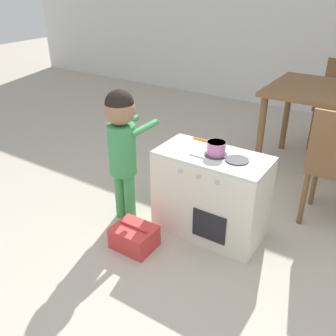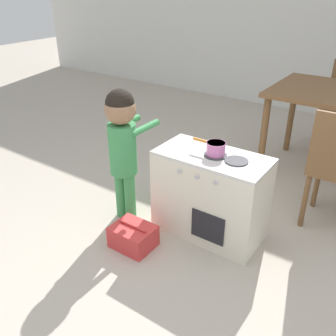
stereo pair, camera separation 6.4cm
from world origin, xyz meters
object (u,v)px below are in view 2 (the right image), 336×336
(child_figure, at_px, (122,136))
(toy_basket, at_px, (133,236))
(play_kitchen, at_px, (210,195))
(toy_pot, at_px, (215,148))

(child_figure, xyz_separation_m, toy_basket, (0.25, -0.23, -0.55))
(play_kitchen, xyz_separation_m, child_figure, (-0.57, -0.18, 0.34))
(child_figure, bearing_deg, toy_basket, -42.52)
(play_kitchen, bearing_deg, toy_pot, 1.90)
(child_figure, height_order, toy_basket, child_figure)
(toy_basket, bearing_deg, child_figure, 137.48)
(toy_pot, xyz_separation_m, toy_basket, (-0.34, -0.41, -0.56))
(child_figure, bearing_deg, toy_pot, 17.12)
(play_kitchen, height_order, toy_basket, play_kitchen)
(play_kitchen, height_order, child_figure, child_figure)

